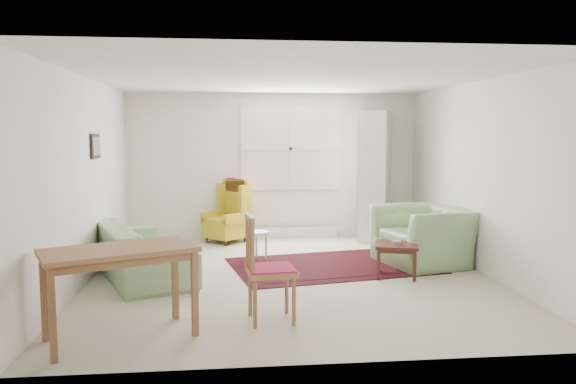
{
  "coord_description": "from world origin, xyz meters",
  "views": [
    {
      "loc": [
        -0.76,
        -6.96,
        1.82
      ],
      "look_at": [
        0.0,
        0.3,
        1.05
      ],
      "focal_mm": 35.0,
      "sensor_mm": 36.0,
      "label": 1
    }
  ],
  "objects": [
    {
      "name": "room",
      "position": [
        0.02,
        0.21,
        1.26
      ],
      "size": [
        5.04,
        5.54,
        2.51
      ],
      "color": "beige",
      "rests_on": "ground"
    },
    {
      "name": "rug",
      "position": [
        0.63,
        0.49,
        0.01
      ],
      "size": [
        2.95,
        2.19,
        0.03
      ],
      "primitive_type": null,
      "rotation": [
        0.0,
        0.0,
        0.19
      ],
      "color": "black",
      "rests_on": "ground"
    },
    {
      "name": "sofa",
      "position": [
        -1.91,
        0.28,
        0.46
      ],
      "size": [
        1.65,
        2.43,
        0.91
      ],
      "primitive_type": "imported",
      "rotation": [
        0.0,
        0.0,
        1.95
      ],
      "color": "#84A970",
      "rests_on": "ground"
    },
    {
      "name": "wingback_chair",
      "position": [
        -0.83,
        2.35,
        0.53
      ],
      "size": [
        0.89,
        0.89,
        1.06
      ],
      "primitive_type": null,
      "rotation": [
        0.0,
        0.0,
        -0.81
      ],
      "color": "gold",
      "rests_on": "ground"
    },
    {
      "name": "desk_chair",
      "position": [
        -0.37,
        -1.67,
        0.52
      ],
      "size": [
        0.49,
        0.49,
        1.04
      ],
      "primitive_type": null,
      "rotation": [
        0.0,
        0.0,
        1.65
      ],
      "color": "brown",
      "rests_on": "ground"
    },
    {
      "name": "stool",
      "position": [
        -0.36,
        0.98,
        0.21
      ],
      "size": [
        0.38,
        0.38,
        0.42
      ],
      "primitive_type": null,
      "rotation": [
        0.0,
        0.0,
        -0.27
      ],
      "color": "white",
      "rests_on": "ground"
    },
    {
      "name": "cabinet",
      "position": [
        1.7,
        2.35,
        1.09
      ],
      "size": [
        0.74,
        0.98,
        2.18
      ],
      "primitive_type": null,
      "rotation": [
        0.0,
        0.0,
        -0.37
      ],
      "color": "silver",
      "rests_on": "ground"
    },
    {
      "name": "desk",
      "position": [
        -1.73,
        -2.01,
        0.41
      ],
      "size": [
        1.44,
        1.12,
        0.82
      ],
      "primitive_type": null,
      "rotation": [
        0.0,
        0.0,
        0.42
      ],
      "color": "brown",
      "rests_on": "ground"
    },
    {
      "name": "armchair",
      "position": [
        1.93,
        0.49,
        0.48
      ],
      "size": [
        1.35,
        1.46,
        0.95
      ],
      "primitive_type": "imported",
      "rotation": [
        0.0,
        0.0,
        -1.31
      ],
      "color": "#84A970",
      "rests_on": "ground"
    },
    {
      "name": "coffee_table",
      "position": [
        1.34,
        -0.15,
        0.21
      ],
      "size": [
        0.64,
        0.64,
        0.43
      ],
      "primitive_type": null,
      "rotation": [
        0.0,
        0.0,
        -0.27
      ],
      "color": "#421B14",
      "rests_on": "ground"
    }
  ]
}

